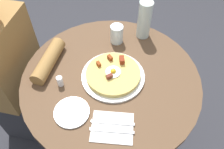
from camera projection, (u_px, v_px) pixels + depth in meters
ground_plane at (111, 139)px, 1.67m from camera, size 6.00×6.00×0.00m
dining_table at (111, 97)px, 1.24m from camera, size 0.85×0.85×0.73m
person_seated at (15, 80)px, 1.37m from camera, size 0.38×0.46×1.14m
pizza_plate at (113, 76)px, 1.10m from camera, size 0.30×0.30×0.01m
breakfast_pizza at (113, 73)px, 1.09m from camera, size 0.26×0.26×0.05m
bread_plate at (72, 112)px, 0.98m from camera, size 0.15×0.15×0.01m
napkin at (112, 127)px, 0.94m from camera, size 0.16×0.19×0.00m
fork at (112, 131)px, 0.93m from camera, size 0.03×0.18×0.00m
knife at (113, 123)px, 0.95m from camera, size 0.03×0.18×0.00m
water_glass at (117, 34)px, 1.22m from camera, size 0.07×0.07×0.10m
water_bottle at (144, 20)px, 1.21m from camera, size 0.07×0.07×0.21m
salt_shaker at (60, 81)px, 1.06m from camera, size 0.03×0.03×0.05m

